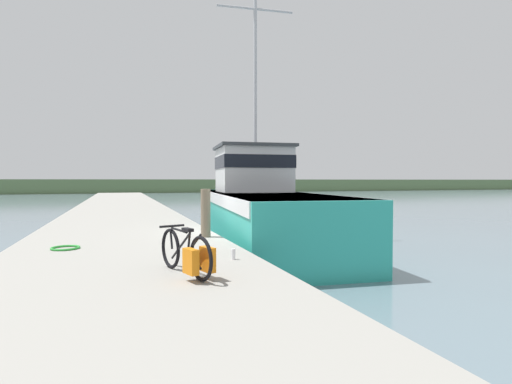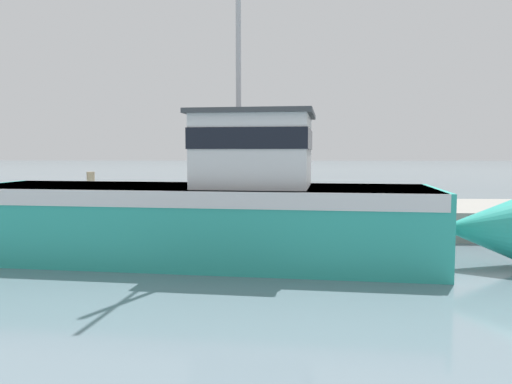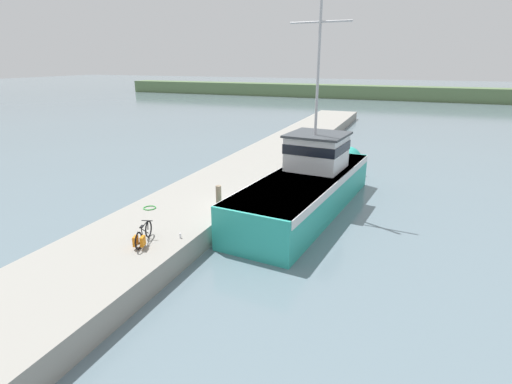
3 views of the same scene
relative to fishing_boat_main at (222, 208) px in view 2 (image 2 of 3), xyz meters
The scene contains 6 objects.
ground_plane 4.62m from the fishing_boat_main, 115.00° to the right, with size 320.00×320.00×0.00m, color slate.
dock_pier 6.60m from the fishing_boat_main, 142.48° to the right, with size 4.94×80.00×0.97m, color gray.
fishing_boat_main is the anchor object (origin of this frame).
mooring_post 5.68m from the fishing_boat_main, 123.39° to the right, with size 0.26×0.26×1.27m, color #756651.
hose_coil 8.52m from the fishing_boat_main, 139.03° to the right, with size 0.60×0.60×0.05m, color green.
water_bottle_by_bike 8.56m from the fishing_boat_main, 112.38° to the right, with size 0.07×0.07×0.20m, color silver.
Camera 2 is at (15.08, 5.44, 2.89)m, focal length 35.00 mm.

